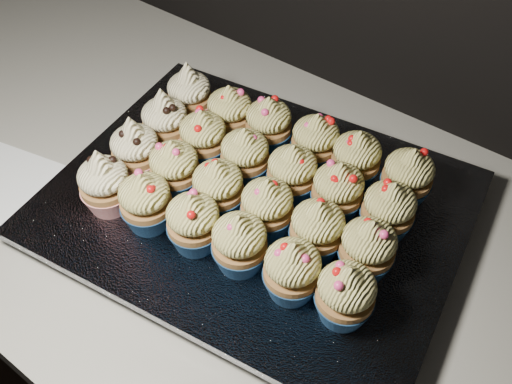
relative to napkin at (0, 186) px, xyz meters
The scene contains 28 objects.
worktop 0.51m from the napkin, 19.23° to the left, with size 2.44×0.64×0.04m, color beige.
napkin is the anchor object (origin of this frame).
baking_tray 0.35m from the napkin, 27.90° to the left, with size 0.46×0.35×0.02m, color black.
foil_lining 0.35m from the napkin, 27.90° to the left, with size 0.50×0.39×0.01m, color silver.
cupcake_0 0.19m from the napkin, 16.62° to the left, with size 0.06×0.06×0.10m.
cupcake_1 0.25m from the napkin, 14.70° to the left, with size 0.06×0.06×0.08m.
cupcake_2 0.31m from the napkin, 13.41° to the left, with size 0.06×0.06×0.08m.
cupcake_3 0.37m from the napkin, 12.44° to the left, with size 0.06×0.06×0.08m.
cupcake_4 0.43m from the napkin, 11.15° to the left, with size 0.06×0.06×0.08m.
cupcake_5 0.49m from the napkin, 10.72° to the left, with size 0.06×0.06×0.08m.
cupcake_6 0.21m from the napkin, 35.58° to the left, with size 0.06×0.06×0.10m.
cupcake_7 0.26m from the napkin, 28.71° to the left, with size 0.06×0.06×0.08m.
cupcake_8 0.32m from the napkin, 24.19° to the left, with size 0.06×0.06×0.08m.
cupcake_9 0.38m from the napkin, 21.63° to the left, with size 0.06×0.06×0.08m.
cupcake_10 0.44m from the napkin, 19.37° to the left, with size 0.06×0.06×0.08m.
cupcake_11 0.50m from the napkin, 18.29° to the left, with size 0.06×0.06×0.08m.
cupcake_12 0.24m from the napkin, 49.14° to the left, with size 0.06×0.06×0.10m.
cupcake_13 0.29m from the napkin, 40.86° to the left, with size 0.06×0.06×0.08m.
cupcake_14 0.34m from the napkin, 34.44° to the left, with size 0.06×0.06×0.08m.
cupcake_15 0.40m from the napkin, 30.51° to the left, with size 0.06×0.06×0.08m.
cupcake_16 0.46m from the napkin, 27.51° to the left, with size 0.06×0.06×0.08m.
cupcake_17 0.52m from the napkin, 25.14° to the left, with size 0.06×0.06×0.08m.
cupcake_18 0.29m from the napkin, 59.37° to the left, with size 0.06×0.06×0.10m.
cupcake_19 0.33m from the napkin, 49.32° to the left, with size 0.06×0.06×0.08m.
cupcake_20 0.37m from the napkin, 43.94° to the left, with size 0.06×0.06×0.08m.
cupcake_21 0.43m from the napkin, 38.49° to the left, with size 0.06×0.06×0.08m.
cupcake_22 0.48m from the napkin, 34.51° to the left, with size 0.06×0.06×0.08m.
cupcake_23 0.54m from the napkin, 31.46° to the left, with size 0.06×0.06×0.08m.
Camera 1 is at (0.11, 1.32, 1.47)m, focal length 40.00 mm.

